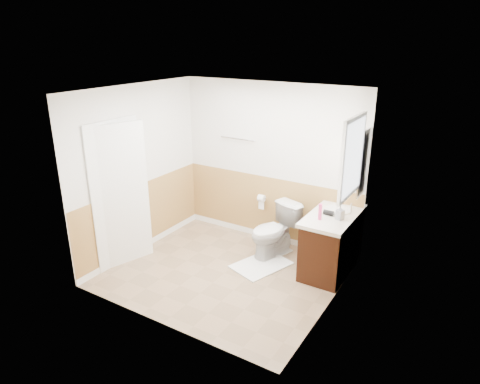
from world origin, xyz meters
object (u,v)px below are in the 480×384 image
Objects in this scene: toilet at (274,231)px; bath_mat at (261,265)px; lotion_bottle at (320,212)px; soap_dispenser at (340,212)px; vanity_cabinet at (332,244)px.

toilet is 0.99× the size of bath_mat.
soap_dispenser is at bearing 33.57° from lotion_bottle.
bath_mat is 3.64× the size of lotion_bottle.
soap_dispenser is (1.00, -0.09, 0.55)m from toilet.
vanity_cabinet is 0.63m from lotion_bottle.
toilet reaches higher than bath_mat.
lotion_bottle is 1.11× the size of soap_dispenser.
soap_dispenser is at bearing 13.58° from toilet.
lotion_bottle is at bearing 1.85° from toilet.
soap_dispenser reaches higher than toilet.
toilet is 0.99m from lotion_bottle.
toilet is 0.72× the size of vanity_cabinet.
bath_mat is at bearing -163.80° from soap_dispenser.
toilet is 3.99× the size of soap_dispenser.
bath_mat is 1.05m from vanity_cabinet.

